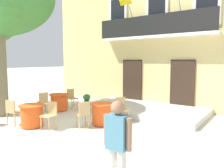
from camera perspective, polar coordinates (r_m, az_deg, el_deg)
name	(u,v)px	position (r m, az deg, el deg)	size (l,w,h in m)	color
ground_plane	(67,129)	(7.53, -11.64, -11.47)	(120.00, 120.00, 0.00)	beige
building_facade	(172,33)	(12.73, 15.32, 12.61)	(13.00, 5.09, 7.50)	#DBC67F
entrance_step_platform	(142,109)	(9.78, 7.75, -6.56)	(5.29, 2.80, 0.25)	silver
cafe_table_near_tree	(102,114)	(7.81, -2.49, -7.72)	(0.86, 0.86, 0.76)	#EA561E
cafe_chair_near_tree_0	(121,108)	(8.09, 2.46, -6.23)	(0.56, 0.56, 0.91)	tan
cafe_chair_near_tree_1	(83,113)	(7.42, -7.48, -7.42)	(0.53, 0.53, 0.91)	tan
cafe_table_middle	(32,116)	(8.03, -20.07, -7.71)	(0.86, 0.86, 0.76)	#EA561E
cafe_chair_middle_0	(50,114)	(7.53, -15.77, -7.40)	(0.45, 0.45, 0.91)	tan
cafe_chair_middle_1	(13,110)	(8.44, -24.39, -6.27)	(0.50, 0.50, 0.91)	tan
cafe_table_front	(59,102)	(10.23, -13.60, -4.59)	(0.86, 0.86, 0.76)	#EA561E
cafe_chair_front_0	(72,97)	(10.67, -10.39, -3.33)	(0.46, 0.46, 0.91)	tan
cafe_chair_front_1	(43,101)	(9.89, -17.52, -4.25)	(0.51, 0.51, 0.91)	tan
ground_planter_left	(87,99)	(11.22, -6.57, -3.89)	(0.38, 0.38, 0.57)	slate
pedestrian_mid_plaza	(117,144)	(3.67, 1.38, -15.30)	(0.53, 0.24, 1.63)	silver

